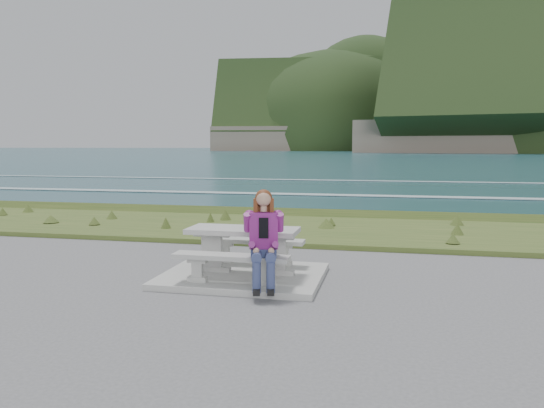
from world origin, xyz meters
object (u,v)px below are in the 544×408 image
bench_landward (231,261)px  seated_woman (264,252)px  bench_seaward (254,244)px  picnic_table (243,238)px

bench_landward → seated_woman: size_ratio=1.24×
bench_landward → bench_seaward: same height
picnic_table → seated_woman: seated_woman is taller
bench_seaward → bench_landward: bearing=-90.0°
picnic_table → seated_woman: (0.55, -0.83, -0.05)m
bench_seaward → seated_woman: 1.64m
picnic_table → bench_seaward: (0.00, 0.70, -0.23)m
picnic_table → seated_woman: bearing=-56.8°
seated_woman → bench_landward: bearing=153.0°
bench_seaward → seated_woman: (0.55, -1.53, 0.18)m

